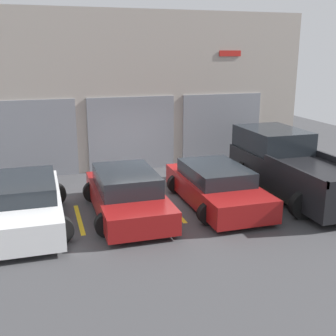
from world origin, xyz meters
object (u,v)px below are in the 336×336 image
(pickup_truck, at_px, (290,166))
(van_right, at_px, (216,186))
(sedan_side, at_px, (127,194))
(sedan_white, at_px, (26,203))

(pickup_truck, height_order, van_right, pickup_truck)
(sedan_side, height_order, van_right, sedan_side)
(pickup_truck, xyz_separation_m, sedan_white, (-8.03, -0.31, -0.27))
(pickup_truck, distance_m, sedan_side, 5.37)
(pickup_truck, bearing_deg, van_right, -173.48)
(van_right, bearing_deg, pickup_truck, 6.52)
(sedan_white, relative_size, sedan_side, 1.04)
(sedan_white, height_order, van_right, sedan_white)
(pickup_truck, relative_size, van_right, 1.27)
(sedan_side, bearing_deg, van_right, -0.10)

